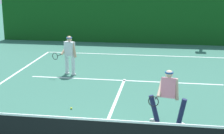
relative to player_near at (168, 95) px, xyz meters
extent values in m
cube|color=white|center=(-1.70, 8.66, -0.87)|extent=(9.44, 0.10, 0.01)
cube|color=white|center=(-1.70, 4.00, -0.87)|extent=(7.69, 0.10, 0.01)
cube|color=white|center=(-1.70, 0.97, -0.87)|extent=(0.10, 6.40, 0.01)
cube|color=white|center=(-1.70, -2.23, 0.09)|extent=(10.17, 0.03, 0.05)
cylinder|color=#1E234C|center=(0.39, -0.07, -0.47)|extent=(0.30, 0.20, 0.81)
cylinder|color=#1E234C|center=(-0.37, 0.09, -0.47)|extent=(0.37, 0.21, 0.80)
ellipsoid|color=white|center=(0.39, -0.07, -0.82)|extent=(0.28, 0.16, 0.09)
ellipsoid|color=white|center=(-0.37, 0.09, -0.82)|extent=(0.28, 0.16, 0.09)
cube|color=pink|center=(0.01, 0.01, 0.21)|extent=(0.47, 0.41, 0.59)
cylinder|color=beige|center=(0.23, -0.04, 0.18)|extent=(0.15, 0.12, 0.61)
cylinder|color=beige|center=(-0.22, 0.06, 0.18)|extent=(0.20, 0.55, 0.45)
sphere|color=beige|center=(0.01, 0.01, 0.61)|extent=(0.21, 0.21, 0.21)
cylinder|color=#19478C|center=(0.01, 0.01, 0.64)|extent=(0.27, 0.27, 0.04)
cylinder|color=black|center=(-0.31, -0.18, -0.03)|extent=(0.08, 0.26, 0.03)
torus|color=black|center=(-0.38, -0.51, -0.03)|extent=(0.29, 0.08, 0.29)
cylinder|color=silver|center=(-3.91, 4.47, -0.45)|extent=(0.20, 0.20, 0.83)
cylinder|color=silver|center=(-4.23, 4.61, -0.45)|extent=(0.20, 0.20, 0.83)
ellipsoid|color=white|center=(-3.91, 4.47, -0.82)|extent=(0.28, 0.21, 0.09)
ellipsoid|color=white|center=(-4.23, 4.61, -0.82)|extent=(0.28, 0.21, 0.09)
cube|color=silver|center=(-4.07, 4.54, 0.25)|extent=(0.49, 0.38, 0.58)
cylinder|color=tan|center=(-3.85, 4.44, 0.22)|extent=(0.26, 0.19, 0.64)
cylinder|color=tan|center=(-4.29, 4.64, 0.22)|extent=(0.31, 0.53, 0.50)
sphere|color=tan|center=(-4.07, 4.54, 0.67)|extent=(0.22, 0.22, 0.22)
cylinder|color=#19478C|center=(-4.07, 4.54, 0.71)|extent=(0.32, 0.32, 0.04)
cylinder|color=black|center=(-4.43, 4.43, 0.00)|extent=(0.13, 0.25, 0.03)
torus|color=black|center=(-4.57, 4.12, 0.00)|extent=(0.28, 0.14, 0.29)
sphere|color=#D1E033|center=(-2.99, 0.66, -0.84)|extent=(0.07, 0.07, 0.07)
cube|color=#0F4414|center=(-1.70, 11.92, 0.50)|extent=(17.50, 0.12, 2.73)
camera|label=1|loc=(-0.13, -9.52, 3.28)|focal=56.96mm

